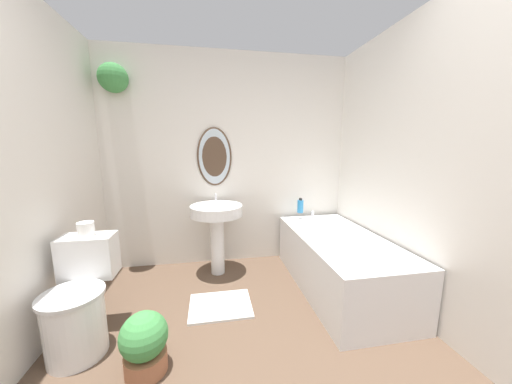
{
  "coord_description": "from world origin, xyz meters",
  "views": [
    {
      "loc": [
        -0.23,
        -0.55,
        1.35
      ],
      "look_at": [
        0.14,
        1.51,
        0.99
      ],
      "focal_mm": 18.0,
      "sensor_mm": 36.0,
      "label": 1
    }
  ],
  "objects_px": {
    "toilet": "(80,302)",
    "toilet_paper_roll": "(86,229)",
    "bathtub": "(338,261)",
    "shampoo_bottle": "(300,206)",
    "pedestal_sink": "(217,221)",
    "potted_plant": "(144,343)"
  },
  "relations": [
    {
      "from": "toilet",
      "to": "toilet_paper_roll",
      "type": "xyz_separation_m",
      "value": [
        0.0,
        0.2,
        0.45
      ]
    },
    {
      "from": "bathtub",
      "to": "toilet_paper_roll",
      "type": "distance_m",
      "value": 2.16
    },
    {
      "from": "bathtub",
      "to": "shampoo_bottle",
      "type": "xyz_separation_m",
      "value": [
        -0.17,
        0.64,
        0.4
      ]
    },
    {
      "from": "toilet",
      "to": "toilet_paper_roll",
      "type": "bearing_deg",
      "value": 90.0
    },
    {
      "from": "pedestal_sink",
      "to": "shampoo_bottle",
      "type": "bearing_deg",
      "value": 8.1
    },
    {
      "from": "toilet",
      "to": "potted_plant",
      "type": "distance_m",
      "value": 0.58
    },
    {
      "from": "toilet",
      "to": "pedestal_sink",
      "type": "xyz_separation_m",
      "value": [
        0.95,
        0.9,
        0.26
      ]
    },
    {
      "from": "toilet",
      "to": "shampoo_bottle",
      "type": "xyz_separation_m",
      "value": [
        1.93,
        1.04,
        0.35
      ]
    },
    {
      "from": "pedestal_sink",
      "to": "potted_plant",
      "type": "xyz_separation_m",
      "value": [
        -0.47,
        -1.2,
        -0.39
      ]
    },
    {
      "from": "shampoo_bottle",
      "to": "bathtub",
      "type": "bearing_deg",
      "value": -75.45
    },
    {
      "from": "pedestal_sink",
      "to": "bathtub",
      "type": "xyz_separation_m",
      "value": [
        1.15,
        -0.5,
        -0.32
      ]
    },
    {
      "from": "shampoo_bottle",
      "to": "potted_plant",
      "type": "bearing_deg",
      "value": -137.3
    },
    {
      "from": "shampoo_bottle",
      "to": "potted_plant",
      "type": "xyz_separation_m",
      "value": [
        -1.45,
        -1.34,
        -0.48
      ]
    },
    {
      "from": "toilet",
      "to": "toilet_paper_roll",
      "type": "distance_m",
      "value": 0.49
    },
    {
      "from": "pedestal_sink",
      "to": "shampoo_bottle",
      "type": "height_order",
      "value": "pedestal_sink"
    },
    {
      "from": "toilet",
      "to": "potted_plant",
      "type": "relative_size",
      "value": 1.89
    },
    {
      "from": "toilet",
      "to": "pedestal_sink",
      "type": "distance_m",
      "value": 1.33
    },
    {
      "from": "pedestal_sink",
      "to": "bathtub",
      "type": "height_order",
      "value": "pedestal_sink"
    },
    {
      "from": "toilet",
      "to": "toilet_paper_roll",
      "type": "relative_size",
      "value": 6.61
    },
    {
      "from": "bathtub",
      "to": "toilet_paper_roll",
      "type": "bearing_deg",
      "value": -174.57
    },
    {
      "from": "bathtub",
      "to": "potted_plant",
      "type": "distance_m",
      "value": 1.77
    },
    {
      "from": "bathtub",
      "to": "shampoo_bottle",
      "type": "relative_size",
      "value": 8.95
    }
  ]
}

